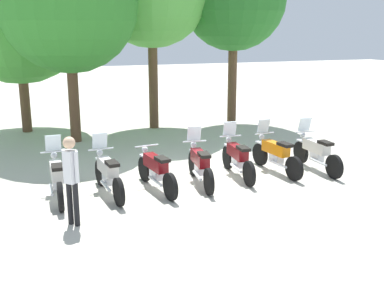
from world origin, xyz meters
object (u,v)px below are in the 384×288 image
object	(u,v)px
motorcycle_3	(200,164)
tree_0	(17,12)
motorcycle_2	(156,170)
motorcycle_4	(237,157)
motorcycle_5	(275,154)
motorcycle_0	(57,177)
tree_1	(68,3)
motorcycle_1	(108,173)
person_0	(71,173)
motorcycle_6	(316,152)

from	to	relation	value
motorcycle_3	tree_0	xyz separation A→B (m)	(-3.97, 8.01, 3.88)
motorcycle_2	motorcycle_4	size ratio (longest dim) A/B	1.00
motorcycle_2	tree_0	world-z (taller)	tree_0
motorcycle_2	motorcycle_5	distance (m)	3.43
motorcycle_0	tree_1	bearing A→B (deg)	-10.31
motorcycle_1	motorcycle_3	xyz separation A→B (m)	(2.29, -0.02, 0.00)
motorcycle_2	person_0	world-z (taller)	person_0
motorcycle_1	motorcycle_4	xyz separation A→B (m)	(3.43, 0.21, 0.00)
motorcycle_0	tree_1	distance (m)	6.99
motorcycle_6	tree_0	size ratio (longest dim) A/B	0.31
motorcycle_1	tree_1	bearing A→B (deg)	-4.61
motorcycle_0	motorcycle_5	xyz separation A→B (m)	(5.69, 0.05, 0.00)
motorcycle_6	person_0	bearing A→B (deg)	102.59
motorcycle_4	tree_0	world-z (taller)	tree_0
person_0	tree_1	world-z (taller)	tree_1
motorcycle_1	motorcycle_3	distance (m)	2.29
motorcycle_2	motorcycle_3	world-z (taller)	motorcycle_3
motorcycle_2	motorcycle_4	distance (m)	2.30
motorcycle_0	person_0	world-z (taller)	person_0
motorcycle_3	motorcycle_4	world-z (taller)	same
motorcycle_3	tree_1	size ratio (longest dim) A/B	0.32
motorcycle_5	tree_1	size ratio (longest dim) A/B	0.32
motorcycle_0	motorcycle_1	size ratio (longest dim) A/B	1.00
person_0	tree_0	xyz separation A→B (m)	(-0.73, 9.48, 3.33)
motorcycle_1	motorcycle_4	distance (m)	3.43
motorcycle_2	motorcycle_4	world-z (taller)	motorcycle_4
motorcycle_0	motorcycle_5	distance (m)	5.69
motorcycle_1	motorcycle_2	distance (m)	1.14
person_0	motorcycle_2	bearing A→B (deg)	-4.87
person_0	tree_0	bearing A→B (deg)	55.18
person_0	tree_1	distance (m)	8.08
motorcycle_3	person_0	size ratio (longest dim) A/B	1.22
tree_0	motorcycle_3	bearing A→B (deg)	-63.64
motorcycle_0	person_0	size ratio (longest dim) A/B	1.22
motorcycle_0	motorcycle_4	bearing A→B (deg)	-89.05
tree_1	motorcycle_3	bearing A→B (deg)	-67.31
person_0	motorcycle_0	bearing A→B (deg)	57.18
motorcycle_4	tree_1	xyz separation A→B (m)	(-3.54, 5.50, 4.09)
motorcycle_3	motorcycle_4	bearing A→B (deg)	-72.25
motorcycle_3	motorcycle_2	bearing A→B (deg)	98.67
motorcycle_0	tree_1	size ratio (longest dim) A/B	0.32
motorcycle_5	person_0	size ratio (longest dim) A/B	1.22
person_0	tree_0	size ratio (longest dim) A/B	0.26
tree_0	motorcycle_6	bearing A→B (deg)	-47.32
person_0	tree_1	xyz separation A→B (m)	(0.84, 7.21, 3.55)
motorcycle_4	person_0	world-z (taller)	person_0
motorcycle_5	tree_0	world-z (taller)	tree_0
motorcycle_1	person_0	xyz separation A→B (m)	(-0.95, -1.50, 0.55)
person_0	motorcycle_1	bearing A→B (deg)	18.36
motorcycle_2	tree_1	distance (m)	7.20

